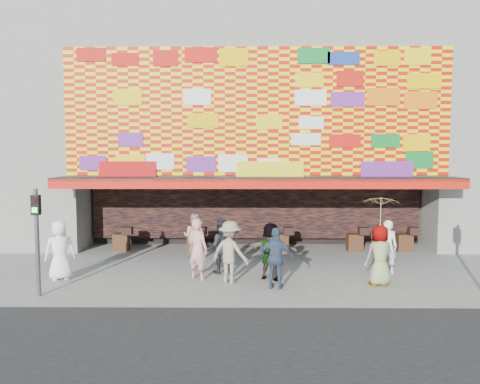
{
  "coord_description": "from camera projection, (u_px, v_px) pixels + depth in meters",
  "views": [
    {
      "loc": [
        -0.49,
        -14.17,
        3.97
      ],
      "look_at": [
        -0.64,
        2.0,
        2.62
      ],
      "focal_mm": 35.0,
      "sensor_mm": 36.0,
      "label": 1
    }
  ],
  "objects": [
    {
      "name": "ped_b",
      "position": [
        197.0,
        249.0,
        14.66
      ],
      "size": [
        0.84,
        0.75,
        1.94
      ],
      "primitive_type": "imported",
      "rotation": [
        0.0,
        0.0,
        2.64
      ],
      "color": "#D48F89",
      "rests_on": "ground"
    },
    {
      "name": "ground",
      "position": [
        260.0,
        282.0,
        14.44
      ],
      "size": [
        90.0,
        90.0,
        0.0
      ],
      "primitive_type": "plane",
      "color": "slate",
      "rests_on": "ground"
    },
    {
      "name": "parasol",
      "position": [
        381.0,
        213.0,
        13.89
      ],
      "size": [
        1.15,
        1.17,
        1.94
      ],
      "color": "#F8DC9C",
      "rests_on": "ground"
    },
    {
      "name": "ped_e",
      "position": [
        276.0,
        258.0,
        13.65
      ],
      "size": [
        1.13,
        0.68,
        1.81
      ],
      "primitive_type": "imported",
      "rotation": [
        0.0,
        0.0,
        2.9
      ],
      "color": "#36435E",
      "rests_on": "ground"
    },
    {
      "name": "ped_f",
      "position": [
        271.0,
        251.0,
        14.67
      ],
      "size": [
        1.72,
        1.26,
        1.8
      ],
      "primitive_type": "imported",
      "rotation": [
        0.0,
        0.0,
        2.64
      ],
      "color": "gray",
      "rests_on": "ground"
    },
    {
      "name": "ped_h",
      "position": [
        387.0,
        247.0,
        15.42
      ],
      "size": [
        0.74,
        0.58,
        1.77
      ],
      "primitive_type": "imported",
      "rotation": [
        0.0,
        0.0,
        2.88
      ],
      "color": "white",
      "rests_on": "ground"
    },
    {
      "name": "ped_i",
      "position": [
        194.0,
        236.0,
        17.44
      ],
      "size": [
        0.97,
        0.84,
        1.72
      ],
      "primitive_type": "imported",
      "rotation": [
        0.0,
        0.0,
        2.89
      ],
      "color": "#DB908D",
      "rests_on": "ground"
    },
    {
      "name": "ped_d",
      "position": [
        230.0,
        252.0,
        14.27
      ],
      "size": [
        1.42,
        1.22,
        1.9
      ],
      "primitive_type": "imported",
      "rotation": [
        0.0,
        0.0,
        2.63
      ],
      "color": "gray",
      "rests_on": "ground"
    },
    {
      "name": "ped_c",
      "position": [
        220.0,
        246.0,
        15.44
      ],
      "size": [
        0.94,
        0.77,
        1.8
      ],
      "primitive_type": "imported",
      "rotation": [
        0.0,
        0.0,
        3.25
      ],
      "color": "black",
      "rests_on": "ground"
    },
    {
      "name": "shop_building",
      "position": [
        255.0,
        126.0,
        22.15
      ],
      "size": [
        15.2,
        9.4,
        10.0
      ],
      "color": "gray",
      "rests_on": "ground"
    },
    {
      "name": "ped_a",
      "position": [
        60.0,
        250.0,
        14.63
      ],
      "size": [
        1.07,
        0.9,
        1.87
      ],
      "primitive_type": "imported",
      "rotation": [
        0.0,
        0.0,
        3.54
      ],
      "color": "white",
      "rests_on": "ground"
    },
    {
      "name": "signal_left",
      "position": [
        37.0,
        230.0,
        12.85
      ],
      "size": [
        0.22,
        0.2,
        3.0
      ],
      "color": "#59595B",
      "rests_on": "ground"
    },
    {
      "name": "ped_g",
      "position": [
        380.0,
        255.0,
        14.0
      ],
      "size": [
        1.01,
        0.78,
        1.82
      ],
      "primitive_type": "imported",
      "rotation": [
        0.0,
        0.0,
        3.39
      ],
      "color": "gray",
      "rests_on": "ground"
    }
  ]
}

